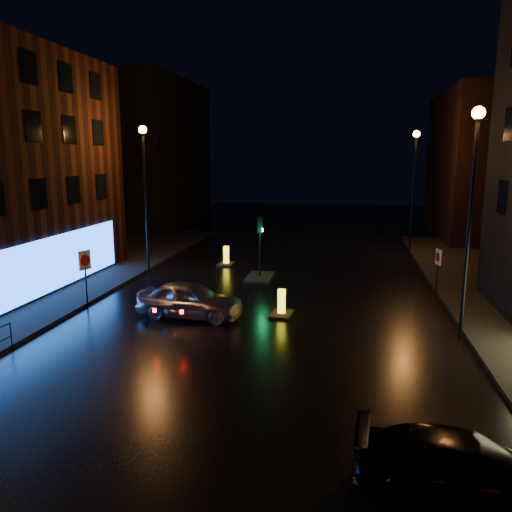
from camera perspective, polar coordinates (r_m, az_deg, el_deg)
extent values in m
plane|color=black|center=(14.85, -4.38, -15.43)|extent=(120.00, 120.00, 0.00)
cube|color=black|center=(51.62, -12.09, 11.36)|extent=(8.00, 16.00, 14.00)
cube|color=black|center=(46.30, 25.09, 9.38)|extent=(8.00, 14.00, 12.00)
cylinder|color=black|center=(29.20, -12.47, 5.75)|extent=(0.14, 0.14, 8.00)
cylinder|color=black|center=(29.11, -12.81, 13.61)|extent=(0.20, 0.20, 0.25)
sphere|color=orange|center=(29.12, -12.83, 13.90)|extent=(0.44, 0.44, 0.44)
cylinder|color=black|center=(19.50, 23.12, 2.51)|extent=(0.14, 0.14, 8.00)
cylinder|color=black|center=(19.37, 24.06, 14.28)|extent=(0.20, 0.20, 0.25)
sphere|color=orange|center=(19.38, 24.09, 14.72)|extent=(0.44, 0.44, 0.44)
cylinder|color=black|center=(35.20, 17.47, 6.39)|extent=(0.14, 0.14, 8.00)
cylinder|color=black|center=(35.12, 17.86, 12.90)|extent=(0.20, 0.20, 0.25)
sphere|color=orange|center=(35.13, 17.88, 13.14)|extent=(0.44, 0.44, 0.44)
cube|color=black|center=(28.00, 0.45, -2.39)|extent=(1.40, 2.40, 0.12)
cylinder|color=black|center=(27.72, 0.46, 0.30)|extent=(0.12, 0.12, 2.80)
cube|color=black|center=(27.46, 0.46, 3.58)|extent=(0.28, 0.22, 0.90)
cylinder|color=#0CFF59|center=(27.48, 0.75, 2.99)|extent=(0.05, 0.18, 0.18)
cylinder|color=black|center=(19.70, -26.19, -8.17)|extent=(0.04, 0.04, 1.00)
imported|color=#B2B4BA|center=(21.27, -7.53, -4.96)|extent=(4.58, 2.14, 1.52)
imported|color=black|center=(11.49, 22.74, -21.36)|extent=(4.43, 2.07, 1.25)
cube|color=black|center=(21.52, 2.93, -6.64)|extent=(0.99, 1.39, 0.11)
cube|color=yellow|center=(21.36, 2.94, -5.25)|extent=(0.32, 0.22, 1.09)
cube|color=black|center=(21.36, 2.94, -5.25)|extent=(0.33, 0.05, 0.66)
cube|color=black|center=(31.41, -3.41, -0.92)|extent=(0.95, 1.39, 0.11)
cube|color=yellow|center=(31.30, -3.43, 0.10)|extent=(0.32, 0.21, 1.13)
cube|color=black|center=(31.30, -3.43, 0.10)|extent=(0.34, 0.03, 0.68)
cylinder|color=black|center=(23.54, -18.86, -2.64)|extent=(0.07, 0.07, 2.52)
cube|color=white|center=(23.35, -19.01, -0.46)|extent=(0.28, 0.61, 0.86)
cylinder|color=#B20C0C|center=(23.32, -18.95, -0.47)|extent=(0.20, 0.48, 0.50)
cylinder|color=black|center=(25.76, 20.01, -1.88)|extent=(0.06, 0.06, 2.23)
cube|color=white|center=(25.60, 20.13, -0.11)|extent=(0.18, 0.55, 0.76)
cylinder|color=#B20C0C|center=(25.58, 20.06, -0.12)|extent=(0.13, 0.44, 0.45)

